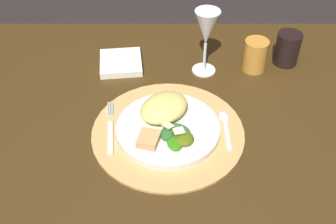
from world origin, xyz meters
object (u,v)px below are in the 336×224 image
object	(u,v)px
amber_tumbler	(255,55)
napkin	(121,63)
dining_table	(168,154)
fork	(110,129)
spoon	(225,123)
wine_glass	(206,30)
dinner_plate	(168,129)
dark_tumbler	(287,49)

from	to	relation	value
amber_tumbler	napkin	bearing A→B (deg)	177.60
dining_table	fork	world-z (taller)	fork
napkin	fork	bearing A→B (deg)	-90.41
spoon	wine_glass	bearing A→B (deg)	99.36
wine_glass	amber_tumbler	world-z (taller)	wine_glass
dining_table	dinner_plate	size ratio (longest dim) A/B	4.75
napkin	dark_tumbler	distance (m)	0.46
dining_table	dinner_plate	distance (m)	0.19
dining_table	dinner_plate	bearing A→B (deg)	-89.50
dinner_plate	dark_tumbler	size ratio (longest dim) A/B	2.61
dinner_plate	fork	distance (m)	0.13
fork	amber_tumbler	size ratio (longest dim) A/B	1.92
fork	napkin	xyz separation A→B (m)	(0.00, 0.26, 0.00)
fork	wine_glass	bearing A→B (deg)	45.88
dining_table	amber_tumbler	world-z (taller)	amber_tumbler
amber_tumbler	dark_tumbler	world-z (taller)	dark_tumbler
dining_table	wine_glass	bearing A→B (deg)	59.51
dark_tumbler	spoon	bearing A→B (deg)	-127.18
dining_table	dark_tumbler	xyz separation A→B (m)	(0.33, 0.21, 0.20)
dinner_plate	napkin	xyz separation A→B (m)	(-0.13, 0.27, -0.00)
dining_table	amber_tumbler	distance (m)	0.36
dinner_plate	dark_tumbler	world-z (taller)	dark_tumbler
dinner_plate	spoon	world-z (taller)	dinner_plate
amber_tumbler	fork	bearing A→B (deg)	-146.05
wine_glass	spoon	bearing A→B (deg)	-80.64
spoon	wine_glass	distance (m)	0.25
napkin	dark_tumbler	size ratio (longest dim) A/B	1.30
dining_table	spoon	world-z (taller)	spoon
dining_table	spoon	bearing A→B (deg)	-20.65
fork	spoon	distance (m)	0.27
dining_table	amber_tumbler	size ratio (longest dim) A/B	12.79
dining_table	fork	bearing A→B (deg)	-151.62
spoon	dark_tumbler	size ratio (longest dim) A/B	1.40
spoon	fork	bearing A→B (deg)	-175.40
napkin	dining_table	bearing A→B (deg)	-55.54
dining_table	spoon	distance (m)	0.22
dinner_plate	napkin	world-z (taller)	dinner_plate
fork	napkin	distance (m)	0.26
spoon	amber_tumbler	size ratio (longest dim) A/B	1.45
spoon	amber_tumbler	xyz separation A→B (m)	(0.10, 0.23, 0.04)
fork	dinner_plate	bearing A→B (deg)	-1.05
dinner_plate	amber_tumbler	world-z (taller)	amber_tumbler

